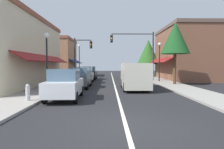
# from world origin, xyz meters

# --- Properties ---
(ground_plane) EXTENTS (80.00, 80.00, 0.00)m
(ground_plane) POSITION_xyz_m (0.00, 18.00, 0.00)
(ground_plane) COLOR black
(sidewalk_left) EXTENTS (2.60, 56.00, 0.12)m
(sidewalk_left) POSITION_xyz_m (-5.50, 18.00, 0.06)
(sidewalk_left) COLOR gray
(sidewalk_left) RESTS_ON ground
(sidewalk_right) EXTENTS (2.60, 56.00, 0.12)m
(sidewalk_right) POSITION_xyz_m (5.50, 18.00, 0.06)
(sidewalk_right) COLOR gray
(sidewalk_right) RESTS_ON ground
(lane_center_stripe) EXTENTS (0.14, 52.00, 0.01)m
(lane_center_stripe) POSITION_xyz_m (0.00, 18.00, 0.00)
(lane_center_stripe) COLOR silver
(lane_center_stripe) RESTS_ON ground
(storefront_left_block) EXTENTS (7.14, 14.20, 6.42)m
(storefront_left_block) POSITION_xyz_m (-9.71, 12.00, 3.21)
(storefront_left_block) COLOR beige
(storefront_left_block) RESTS_ON ground
(storefront_right_block) EXTENTS (7.04, 10.20, 6.97)m
(storefront_right_block) POSITION_xyz_m (9.66, 20.00, 3.49)
(storefront_right_block) COLOR brown
(storefront_right_block) RESTS_ON ground
(storefront_far_left) EXTENTS (6.75, 8.20, 6.45)m
(storefront_far_left) POSITION_xyz_m (-9.51, 28.00, 3.23)
(storefront_far_left) COLOR #9E6B4C
(storefront_far_left) RESTS_ON ground
(parked_car_nearest_left) EXTENTS (1.88, 4.15, 1.77)m
(parked_car_nearest_left) POSITION_xyz_m (-3.11, 5.21, 0.88)
(parked_car_nearest_left) COLOR silver
(parked_car_nearest_left) RESTS_ON ground
(parked_car_second_left) EXTENTS (1.81, 4.11, 1.77)m
(parked_car_second_left) POSITION_xyz_m (-3.09, 10.90, 0.88)
(parked_car_second_left) COLOR #4C5156
(parked_car_second_left) RESTS_ON ground
(parked_car_third_left) EXTENTS (1.79, 4.10, 1.77)m
(parked_car_third_left) POSITION_xyz_m (-3.20, 15.27, 0.88)
(parked_car_third_left) COLOR #B7BABF
(parked_car_third_left) RESTS_ON ground
(parked_car_far_left) EXTENTS (1.82, 4.12, 1.77)m
(parked_car_far_left) POSITION_xyz_m (-3.16, 20.62, 0.88)
(parked_car_far_left) COLOR black
(parked_car_far_left) RESTS_ON ground
(van_in_lane) EXTENTS (2.04, 5.20, 2.12)m
(van_in_lane) POSITION_xyz_m (1.52, 9.68, 1.15)
(van_in_lane) COLOR beige
(van_in_lane) RESTS_ON ground
(traffic_signal_mast_arm) EXTENTS (5.27, 0.50, 5.96)m
(traffic_signal_mast_arm) POSITION_xyz_m (3.02, 17.59, 4.07)
(traffic_signal_mast_arm) COLOR #333333
(traffic_signal_mast_arm) RESTS_ON ground
(traffic_signal_left_corner) EXTENTS (2.28, 0.50, 5.31)m
(traffic_signal_left_corner) POSITION_xyz_m (-4.07, 18.35, 3.45)
(traffic_signal_left_corner) COLOR #333333
(traffic_signal_left_corner) RESTS_ON ground
(street_lamp_left_near) EXTENTS (0.36, 0.36, 4.24)m
(street_lamp_left_near) POSITION_xyz_m (-4.95, 7.79, 2.90)
(street_lamp_left_near) COLOR black
(street_lamp_left_near) RESTS_ON ground
(street_lamp_right_mid) EXTENTS (0.36, 0.36, 4.49)m
(street_lamp_right_mid) POSITION_xyz_m (5.17, 16.03, 3.05)
(street_lamp_right_mid) COLOR black
(street_lamp_right_mid) RESTS_ON ground
(street_lamp_left_far) EXTENTS (0.36, 0.36, 5.04)m
(street_lamp_left_far) POSITION_xyz_m (-5.02, 23.66, 3.37)
(street_lamp_left_far) COLOR black
(street_lamp_left_far) RESTS_ON ground
(tree_right_near) EXTENTS (2.80, 2.80, 6.16)m
(tree_right_near) POSITION_xyz_m (5.90, 12.94, 4.58)
(tree_right_near) COLOR #4C331E
(tree_right_near) RESTS_ON ground
(tree_right_far) EXTENTS (3.54, 3.54, 6.00)m
(tree_right_far) POSITION_xyz_m (5.76, 25.36, 4.05)
(tree_right_far) COLOR #4C331E
(tree_right_far) RESTS_ON ground
(fire_hydrant) EXTENTS (0.22, 0.22, 0.87)m
(fire_hydrant) POSITION_xyz_m (-4.83, 4.12, 0.55)
(fire_hydrant) COLOR #B2B2B7
(fire_hydrant) RESTS_ON ground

